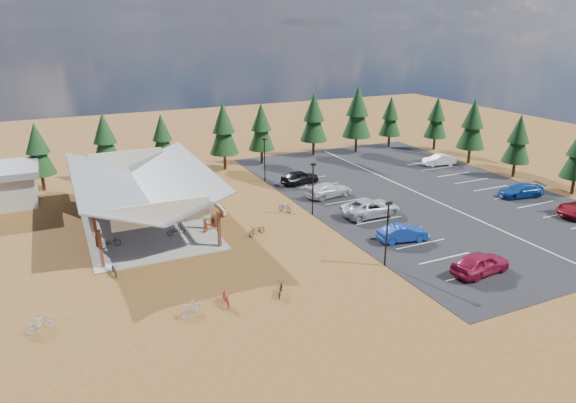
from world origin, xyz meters
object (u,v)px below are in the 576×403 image
(car_1, at_px, (403,233))
(car_9, at_px, (439,160))
(bike_11, at_px, (226,298))
(car_0, at_px, (480,263))
(bike_9, at_px, (40,323))
(car_2, at_px, (371,208))
(bike_7, at_px, (142,195))
(bike_15, at_px, (209,227))
(trash_bin_1, at_px, (222,212))
(bike_0, at_px, (110,242))
(car_3, at_px, (329,190))
(bike_16, at_px, (257,230))
(bike_13, at_px, (190,309))
(lamp_post_2, at_px, (265,157))
(bike_5, at_px, (179,217))
(car_4, at_px, (300,177))
(bike_3, at_px, (111,200))
(car_7, at_px, (521,190))
(bike_pavilion, at_px, (141,183))
(bike_2, at_px, (118,212))
(lamp_post_0, at_px, (387,230))
(bike_1, at_px, (132,222))
(bike_4, at_px, (176,230))
(bike_8, at_px, (114,270))
(bike_12, at_px, (280,289))
(lamp_post_1, at_px, (313,186))
(trash_bin_0, at_px, (215,222))
(bike_14, at_px, (285,207))
(bike_6, at_px, (161,212))

(car_1, xyz_separation_m, car_9, (19.21, 18.00, -0.01))
(bike_11, distance_m, car_0, 18.78)
(bike_9, relative_size, bike_11, 1.01)
(car_2, bearing_deg, bike_7, 53.14)
(bike_15, bearing_deg, trash_bin_1, -69.04)
(bike_0, height_order, car_3, car_3)
(bike_15, distance_m, bike_16, 4.37)
(trash_bin_1, distance_m, bike_13, 17.49)
(lamp_post_2, distance_m, bike_5, 15.14)
(car_4, bearing_deg, bike_3, 76.50)
(car_9, bearing_deg, car_0, -24.50)
(car_0, relative_size, car_7, 1.00)
(bike_pavilion, bearing_deg, bike_2, 135.84)
(bike_2, relative_size, car_7, 0.38)
(lamp_post_0, relative_size, bike_0, 3.08)
(bike_pavilion, xyz_separation_m, bike_9, (-8.93, -15.58, -3.29))
(lamp_post_0, xyz_separation_m, bike_11, (-12.86, -0.46, -2.45))
(lamp_post_0, distance_m, bike_1, 22.86)
(lamp_post_2, xyz_separation_m, car_7, (22.53, -16.53, -2.23))
(lamp_post_0, bearing_deg, bike_4, 136.55)
(bike_0, xyz_separation_m, bike_8, (-0.34, -4.99, -0.13))
(bike_pavilion, height_order, bike_3, bike_pavilion)
(bike_12, xyz_separation_m, car_2, (14.00, 10.14, 0.42))
(bike_pavilion, height_order, bike_2, bike_pavilion)
(car_4, bearing_deg, car_2, 178.15)
(lamp_post_1, xyz_separation_m, bike_4, (-13.13, 0.44, -2.46))
(lamp_post_0, height_order, bike_8, lamp_post_0)
(car_0, height_order, car_9, car_0)
(bike_7, distance_m, bike_16, 15.75)
(bike_pavilion, relative_size, trash_bin_1, 21.56)
(trash_bin_0, relative_size, bike_13, 0.57)
(bike_5, height_order, car_4, car_4)
(bike_9, distance_m, car_4, 33.88)
(bike_9, xyz_separation_m, car_2, (28.84, 7.97, 0.32))
(bike_0, relative_size, bike_9, 0.94)
(car_0, relative_size, car_9, 1.12)
(lamp_post_0, bearing_deg, bike_14, 98.14)
(lamp_post_0, relative_size, bike_6, 3.00)
(bike_4, xyz_separation_m, car_3, (17.19, 3.61, 0.28))
(bike_5, xyz_separation_m, car_9, (35.40, 5.88, 0.14))
(bike_4, height_order, bike_9, bike_9)
(bike_1, xyz_separation_m, car_3, (20.35, 0.19, 0.18))
(bike_16, height_order, car_4, car_4)
(bike_16, bearing_deg, bike_15, -144.95)
(bike_pavilion, distance_m, car_0, 29.59)
(bike_6, bearing_deg, car_9, -78.46)
(lamp_post_2, relative_size, bike_4, 3.27)
(bike_pavilion, relative_size, bike_13, 12.25)
(bike_5, relative_size, car_3, 0.33)
(trash_bin_1, distance_m, bike_5, 4.14)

